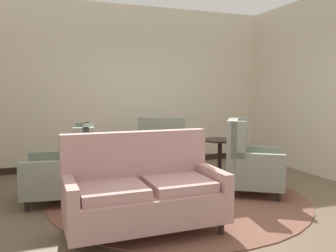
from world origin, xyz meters
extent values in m
plane|color=brown|center=(0.00, 0.00, 0.00)|extent=(7.88, 7.88, 0.00)
cube|color=beige|center=(0.00, 2.67, 1.59)|extent=(5.79, 0.08, 3.18)
cube|color=beige|center=(2.82, 0.80, 1.59)|extent=(0.08, 3.74, 3.18)
cube|color=black|center=(0.00, 2.61, 0.06)|extent=(5.63, 0.03, 0.12)
cylinder|color=brown|center=(0.00, 0.30, 0.01)|extent=(3.57, 3.57, 0.01)
cylinder|color=black|center=(-0.21, 0.58, 0.48)|extent=(0.86, 0.86, 0.04)
cylinder|color=black|center=(-0.21, 0.58, 0.25)|extent=(0.10, 0.10, 0.42)
cube|color=black|center=(0.01, 0.55, 0.04)|extent=(0.29, 0.10, 0.07)
cube|color=black|center=(-0.33, 0.76, 0.04)|extent=(0.20, 0.27, 0.07)
cube|color=black|center=(-0.31, 0.38, 0.04)|extent=(0.18, 0.28, 0.07)
cylinder|color=brown|center=(-0.22, 0.63, 0.51)|extent=(0.09, 0.09, 0.02)
ellipsoid|color=brown|center=(-0.22, 0.63, 0.62)|extent=(0.17, 0.17, 0.20)
cylinder|color=brown|center=(-0.22, 0.63, 0.76)|extent=(0.08, 0.08, 0.09)
torus|color=brown|center=(-0.22, 0.63, 0.81)|extent=(0.15, 0.15, 0.02)
cube|color=tan|center=(-0.81, -0.77, 0.30)|extent=(1.66, 0.82, 0.32)
cube|color=tan|center=(-0.81, -0.44, 0.75)|extent=(1.65, 0.16, 0.59)
cube|color=tan|center=(-1.17, -0.81, 0.51)|extent=(0.67, 0.61, 0.10)
cube|color=tan|center=(-0.45, -0.80, 0.51)|extent=(0.67, 0.61, 0.10)
cube|color=tan|center=(-1.57, -0.83, 0.55)|extent=(0.12, 0.70, 0.19)
cube|color=tan|center=(-0.04, -0.81, 0.55)|extent=(0.12, 0.70, 0.19)
cylinder|color=black|center=(-1.53, -1.10, 0.07)|extent=(0.06, 0.06, 0.14)
cylinder|color=black|center=(-0.08, -1.08, 0.07)|extent=(0.06, 0.06, 0.14)
cylinder|color=black|center=(-1.53, -0.46, 0.07)|extent=(0.06, 0.06, 0.14)
cylinder|color=black|center=(-0.09, -0.44, 0.07)|extent=(0.06, 0.06, 0.14)
cube|color=gray|center=(-1.58, 0.69, 0.29)|extent=(1.03, 0.96, 0.31)
cube|color=gray|center=(-1.20, 0.64, 0.74)|extent=(0.25, 0.86, 0.60)
cube|color=gray|center=(-1.24, 1.02, 0.81)|extent=(0.21, 0.13, 0.45)
cube|color=gray|center=(-1.34, 0.28, 0.81)|extent=(0.21, 0.13, 0.45)
cube|color=gray|center=(-1.58, 1.07, 0.54)|extent=(0.83, 0.21, 0.18)
cube|color=gray|center=(-1.68, 0.33, 0.54)|extent=(0.83, 0.21, 0.18)
cylinder|color=black|center=(-1.91, 1.08, 0.07)|extent=(0.06, 0.06, 0.14)
cylinder|color=black|center=(-2.01, 0.40, 0.07)|extent=(0.06, 0.06, 0.14)
cylinder|color=black|center=(-1.16, 0.98, 0.07)|extent=(0.06, 0.06, 0.14)
cylinder|color=black|center=(-1.25, 0.30, 0.07)|extent=(0.06, 0.06, 0.14)
cube|color=gray|center=(0.33, 1.90, 0.28)|extent=(1.09, 1.10, 0.29)
cube|color=gray|center=(0.18, 1.58, 0.73)|extent=(0.80, 0.46, 0.62)
cube|color=gray|center=(0.55, 1.51, 0.81)|extent=(0.17, 0.22, 0.47)
cube|color=gray|center=(-0.10, 1.80, 0.81)|extent=(0.17, 0.22, 0.47)
cube|color=gray|center=(0.67, 1.80, 0.53)|extent=(0.39, 0.72, 0.20)
cube|color=gray|center=(0.02, 2.09, 0.53)|extent=(0.39, 0.72, 0.20)
cylinder|color=black|center=(0.76, 2.07, 0.07)|extent=(0.06, 0.06, 0.14)
cylinder|color=black|center=(0.17, 2.34, 0.07)|extent=(0.06, 0.06, 0.14)
cylinder|color=black|center=(0.49, 1.45, 0.07)|extent=(0.06, 0.06, 0.14)
cylinder|color=black|center=(-0.11, 1.72, 0.07)|extent=(0.06, 0.06, 0.14)
cube|color=gray|center=(1.10, 0.06, 0.28)|extent=(1.08, 1.08, 0.28)
cube|color=gray|center=(0.83, 0.24, 0.76)|extent=(0.55, 0.73, 0.67)
cube|color=gray|center=(0.72, -0.10, 0.84)|extent=(0.22, 0.19, 0.51)
cube|color=gray|center=(1.09, 0.47, 0.84)|extent=(0.22, 0.19, 0.51)
cube|color=gray|center=(0.95, -0.25, 0.54)|extent=(0.63, 0.46, 0.24)
cube|color=gray|center=(1.33, 0.32, 0.54)|extent=(0.63, 0.46, 0.24)
cylinder|color=black|center=(1.19, -0.37, 0.07)|extent=(0.06, 0.06, 0.14)
cylinder|color=black|center=(1.53, 0.15, 0.07)|extent=(0.06, 0.06, 0.14)
cylinder|color=black|center=(0.67, -0.03, 0.07)|extent=(0.06, 0.06, 0.14)
cylinder|color=black|center=(1.01, 0.49, 0.07)|extent=(0.06, 0.06, 0.14)
cylinder|color=black|center=(1.03, 1.00, 0.67)|extent=(0.57, 0.57, 0.03)
cylinder|color=black|center=(1.03, 1.00, 0.33)|extent=(0.07, 0.07, 0.66)
cylinder|color=black|center=(1.03, 1.00, 0.02)|extent=(0.37, 0.37, 0.04)
camera|label=1|loc=(-1.82, -4.17, 1.49)|focal=37.22mm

